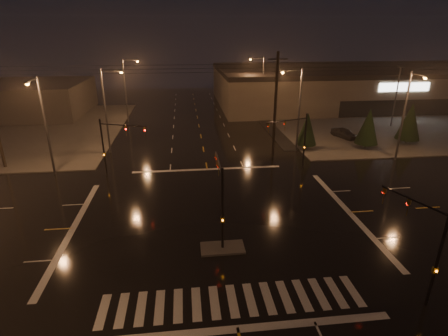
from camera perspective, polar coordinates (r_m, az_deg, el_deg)
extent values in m
plane|color=black|center=(28.03, -1.16, -8.46)|extent=(140.00, 140.00, 0.00)
cube|color=#44423D|center=(64.58, 23.75, 7.15)|extent=(36.00, 36.00, 0.12)
cube|color=#44423D|center=(24.61, -0.25, -12.92)|extent=(3.00, 1.60, 0.15)
cube|color=beige|center=(20.75, 1.39, -20.83)|extent=(15.00, 2.60, 0.01)
cube|color=beige|center=(19.33, 2.28, -24.78)|extent=(16.00, 0.50, 0.01)
cube|color=beige|center=(37.94, -2.75, -0.21)|extent=(16.00, 0.50, 0.01)
cube|color=black|center=(65.61, 28.40, 6.57)|extent=(50.00, 24.00, 0.08)
cube|color=brown|center=(80.15, 21.70, 12.42)|extent=(60.00, 28.00, 7.00)
cube|color=black|center=(79.79, 22.03, 14.75)|extent=(60.20, 28.20, 0.80)
cube|color=white|center=(67.90, 27.36, 11.66)|extent=(9.00, 0.20, 1.40)
cube|color=black|center=(68.50, 26.83, 8.72)|extent=(22.00, 0.15, 2.80)
cylinder|color=black|center=(23.09, -0.26, -6.91)|extent=(0.18, 0.18, 6.00)
cylinder|color=black|center=(24.10, -0.86, 0.86)|extent=(0.12, 4.50, 0.12)
imported|color=#594707|center=(26.01, -1.30, 2.31)|extent=(0.16, 0.20, 1.00)
cube|color=#594707|center=(23.43, -0.25, -8.42)|extent=(0.25, 0.18, 0.35)
cylinder|color=black|center=(38.56, 13.03, 4.32)|extent=(0.18, 0.18, 6.00)
cylinder|color=black|center=(36.40, 10.27, 7.62)|extent=(4.74, 1.82, 0.12)
imported|color=#594707|center=(35.15, 7.28, 7.22)|extent=(0.24, 0.22, 1.00)
cube|color=#594707|center=(38.76, 12.95, 3.34)|extent=(0.25, 0.18, 0.35)
cylinder|color=black|center=(37.33, -19.10, 3.12)|extent=(0.18, 0.18, 6.00)
cylinder|color=black|center=(35.39, -16.12, 6.73)|extent=(4.74, 1.82, 0.12)
imported|color=#594707|center=(34.37, -12.81, 6.53)|extent=(0.24, 0.22, 1.00)
cube|color=#594707|center=(37.54, -18.97, 2.11)|extent=(0.25, 0.18, 0.35)
cylinder|color=black|center=(21.67, 31.56, -12.51)|extent=(0.18, 0.18, 6.00)
cylinder|color=black|center=(21.43, 28.45, -4.59)|extent=(1.48, 3.80, 0.12)
imported|color=#594707|center=(22.39, 24.78, -3.01)|extent=(0.22, 0.24, 1.00)
cube|color=#594707|center=(22.03, 31.20, -14.04)|extent=(0.25, 0.18, 0.35)
cylinder|color=#38383A|center=(44.14, -18.77, 8.56)|extent=(0.24, 0.24, 10.00)
cylinder|color=#38383A|center=(43.18, -17.94, 14.88)|extent=(2.40, 0.14, 0.14)
cube|color=#38383A|center=(42.99, -16.45, 14.95)|extent=(0.70, 0.30, 0.18)
sphere|color=orange|center=(43.00, -16.43, 14.77)|extent=(0.32, 0.32, 0.32)
cylinder|color=#38383A|center=(59.62, -15.79, 11.96)|extent=(0.24, 0.24, 10.00)
cylinder|color=#38383A|center=(58.92, -15.08, 16.65)|extent=(2.40, 0.14, 0.14)
cube|color=#38383A|center=(58.78, -13.97, 16.69)|extent=(0.70, 0.30, 0.18)
sphere|color=orange|center=(58.79, -13.96, 16.56)|extent=(0.32, 0.32, 0.32)
cylinder|color=#38383A|center=(43.42, 12.16, 9.01)|extent=(0.24, 0.24, 10.00)
cylinder|color=#38383A|center=(42.32, 11.08, 15.38)|extent=(2.40, 0.14, 0.14)
cube|color=#38383A|center=(42.01, 9.59, 15.36)|extent=(0.70, 0.30, 0.18)
sphere|color=orange|center=(42.03, 9.58, 15.19)|extent=(0.32, 0.32, 0.32)
cylinder|color=#38383A|center=(62.40, 6.37, 13.01)|extent=(0.24, 0.24, 10.00)
cylinder|color=#38383A|center=(61.64, 5.42, 17.43)|extent=(2.40, 0.14, 0.14)
cube|color=#38383A|center=(61.43, 4.36, 17.40)|extent=(0.70, 0.30, 0.18)
sphere|color=orange|center=(61.44, 4.36, 17.28)|extent=(0.32, 0.32, 0.32)
cylinder|color=#38383A|center=(39.31, -27.03, 5.88)|extent=(0.24, 0.24, 10.00)
cylinder|color=#38383A|center=(37.39, -28.88, 12.45)|extent=(0.14, 2.40, 0.14)
cube|color=#38383A|center=(36.38, -29.48, 12.09)|extent=(0.30, 0.70, 0.18)
sphere|color=orange|center=(36.40, -29.44, 11.89)|extent=(0.32, 0.32, 0.32)
cylinder|color=#38383A|center=(44.07, 27.20, 7.32)|extent=(0.24, 0.24, 10.00)
cylinder|color=#38383A|center=(42.37, 29.18, 13.16)|extent=(0.14, 2.40, 0.14)
cube|color=#38383A|center=(41.48, 30.03, 12.82)|extent=(0.30, 0.70, 0.18)
sphere|color=orange|center=(41.50, 30.00, 12.64)|extent=(0.32, 0.32, 0.32)
cylinder|color=black|center=(40.35, 8.37, 9.79)|extent=(0.32, 0.32, 12.00)
cube|color=black|center=(39.65, 8.78, 17.17)|extent=(2.20, 0.12, 0.12)
cylinder|color=black|center=(45.47, 13.18, 3.40)|extent=(0.18, 0.18, 0.70)
cone|color=black|center=(44.83, 13.43, 6.24)|extent=(2.54, 2.54, 3.97)
cylinder|color=black|center=(48.14, 22.07, 3.37)|extent=(0.18, 0.18, 0.70)
cone|color=black|center=(47.48, 22.49, 6.33)|extent=(2.85, 2.85, 4.45)
cylinder|color=black|center=(52.48, 27.58, 3.89)|extent=(0.18, 0.18, 0.70)
cone|color=black|center=(51.84, 28.09, 6.76)|extent=(3.04, 3.04, 4.75)
imported|color=black|center=(51.81, 19.06, 5.38)|extent=(3.00, 4.44, 1.41)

